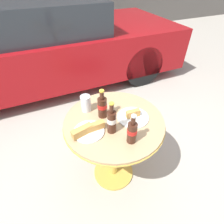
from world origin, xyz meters
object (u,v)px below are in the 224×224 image
Objects in this scene: bistro_table at (114,134)px; parked_car at (47,44)px; cola_bottle_right at (112,121)px; cola_bottle_center at (132,132)px; drinking_glass at (86,104)px; cola_bottle_left at (102,106)px; lunch_plate_near at (133,116)px; lunch_plate_far at (88,130)px.

parked_car is (-0.22, 2.23, 0.04)m from bistro_table.
cola_bottle_right reaches higher than cola_bottle_center.
cola_bottle_right is 1.88× the size of drinking_glass.
cola_bottle_right is 0.16m from cola_bottle_center.
cola_bottle_right reaches higher than cola_bottle_left.
drinking_glass is at bearing 128.51° from cola_bottle_left.
bistro_table is 0.34m from cola_bottle_center.
cola_bottle_left is at bearing -85.73° from parked_car.
cola_bottle_left reaches higher than lunch_plate_near.
cola_bottle_left is at bearing 38.76° from lunch_plate_far.
cola_bottle_center is at bearing -84.35° from parked_car.
cola_bottle_left is 0.17m from cola_bottle_right.
cola_bottle_left is 0.32m from cola_bottle_center.
lunch_plate_far is (-0.36, -0.01, 0.01)m from lunch_plate_near.
cola_bottle_center is at bearing -67.61° from drinking_glass.
lunch_plate_far is at bearing 141.99° from cola_bottle_center.
lunch_plate_far is 2.28m from parked_car.
lunch_plate_near is (0.30, -0.23, -0.05)m from drinking_glass.
lunch_plate_far is (-0.22, -0.05, 0.19)m from bistro_table.
lunch_plate_near is 0.06× the size of parked_car.
parked_car reaches higher than cola_bottle_left.
parked_car reaches higher than lunch_plate_far.
drinking_glass is at bearing 75.73° from lunch_plate_far.
drinking_glass is 0.56× the size of lunch_plate_near.
lunch_plate_far is at bearing 161.95° from cola_bottle_right.
cola_bottle_center reaches higher than drinking_glass.
cola_bottle_right is 0.23m from lunch_plate_near.
drinking_glass is 0.03× the size of parked_car.
drinking_glass is (-0.09, 0.29, -0.04)m from cola_bottle_right.
cola_bottle_left is at bearing 150.56° from lunch_plate_near.
bistro_table is 0.18× the size of parked_car.
bistro_table is 3.27× the size of cola_bottle_left.
bistro_table is at bearing 165.99° from lunch_plate_near.
cola_bottle_center is (0.02, -0.23, 0.25)m from bistro_table.
drinking_glass reaches higher than bistro_table.
cola_bottle_center is 0.94× the size of lunch_plate_far.
cola_bottle_right is at bearing -163.54° from lunch_plate_near.
parked_car is (-0.01, 2.28, -0.15)m from lunch_plate_far.
cola_bottle_right is 1.05× the size of lunch_plate_near.
parked_car is (-0.16, 2.33, -0.22)m from cola_bottle_right.
cola_bottle_right is at bearing -90.10° from cola_bottle_left.
cola_bottle_right is 0.18m from lunch_plate_far.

